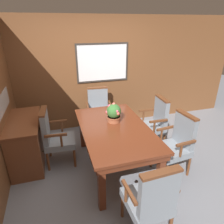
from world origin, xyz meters
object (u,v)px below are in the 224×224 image
Objects in this scene: potted_plant at (114,113)px; chair_left_far at (55,136)px; chair_head_near at (151,199)px; chair_head_far at (99,110)px; dining_table at (115,132)px; chair_right_near at (177,142)px; sideboard_cabinet at (27,141)px; chair_right_far at (154,122)px.

chair_left_far is at bearing 168.34° from potted_plant.
chair_head_near is at bearing -91.35° from potted_plant.
potted_plant reaches higher than chair_left_far.
dining_table is at bearing -85.73° from chair_head_far.
dining_table is 0.33m from potted_plant.
potted_plant is (0.05, 0.20, 0.25)m from dining_table.
chair_left_far is 1.93m from chair_head_near.
chair_right_near and chair_head_far have the same top height.
sideboard_cabinet is (-1.46, 0.37, -0.51)m from potted_plant.
chair_head_far is 1.12m from potted_plant.
chair_right_far is at bearing -4.60° from sideboard_cabinet.
chair_right_far is at bearing -86.04° from chair_left_far.
chair_right_far is at bearing 11.62° from potted_plant.
chair_head_far is 3.13× the size of potted_plant.
chair_head_far is 0.90× the size of sideboard_cabinet.
chair_left_far reaches higher than sideboard_cabinet.
potted_plant reaches higher than chair_head_far.
chair_right_far reaches higher than sideboard_cabinet.
potted_plant is (0.99, -0.20, 0.38)m from chair_left_far.
chair_left_far is at bearing 156.66° from dining_table.
chair_left_far and chair_head_far have the same top height.
chair_head_near is at bearing -26.89° from chair_right_far.
chair_head_near is 1.52m from potted_plant.
chair_head_near is 0.90× the size of sideboard_cabinet.
dining_table is at bearing -65.54° from chair_right_far.
chair_left_far is 1.00× the size of chair_right_far.
potted_plant is at bearing -14.15° from sideboard_cabinet.
chair_right_near is 2.52m from sideboard_cabinet.
sideboard_cabinet is at bearing 75.52° from chair_left_far.
dining_table is 1.00m from chair_right_near.
chair_right_near reaches higher than sideboard_cabinet.
chair_left_far is at bearing -62.75° from chair_head_near.
chair_head_far and chair_head_near have the same top height.
potted_plant reaches higher than chair_head_near.
sideboard_cabinet is (-2.33, 0.95, -0.13)m from chair_right_near.
potted_plant is at bearing -83.47° from chair_head_far.
chair_left_far is 3.13× the size of potted_plant.
chair_head_far is (0.97, 0.85, 0.00)m from chair_left_far.
chair_right_far is (0.92, 0.38, -0.13)m from dining_table.
dining_table is 1.01m from chair_right_far.
potted_plant reaches higher than dining_table.
chair_head_near reaches higher than dining_table.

